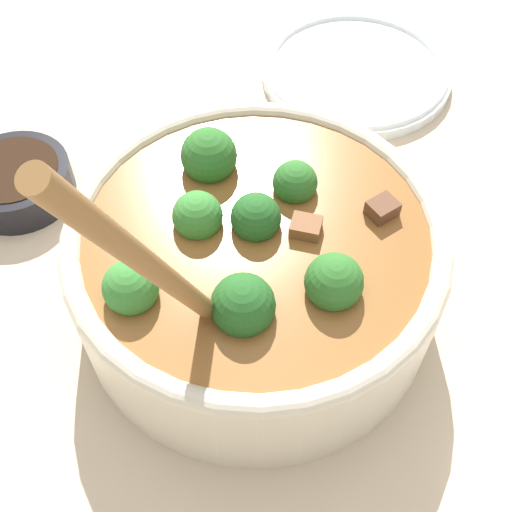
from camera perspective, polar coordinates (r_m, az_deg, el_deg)
name	(u,v)px	position (r m, az deg, el deg)	size (l,w,h in m)	color
ground_plane	(256,301)	(0.53, 0.00, -3.99)	(4.00, 4.00, 0.00)	#C6B293
stew_bowl	(255,260)	(0.48, -0.07, -0.39)	(0.29, 0.28, 0.31)	beige
condiment_bowl	(16,180)	(0.63, -20.56, 6.33)	(0.10, 0.10, 0.03)	black
empty_plate	(356,71)	(0.73, 8.88, 15.96)	(0.20, 0.20, 0.02)	white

